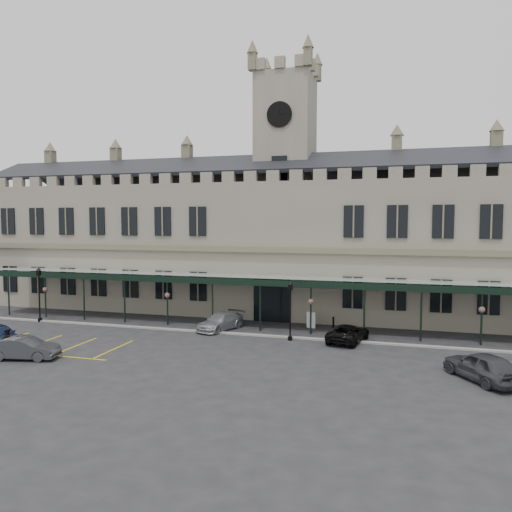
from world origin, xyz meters
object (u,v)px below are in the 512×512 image
(station_building, at_px, (285,244))
(traffic_cone, at_px, (468,368))
(car_right_a, at_px, (482,366))
(person_b, at_px, (7,341))
(car_van, at_px, (348,333))
(clock_tower, at_px, (286,173))
(lamp_post_left, at_px, (39,289))
(car_taxi, at_px, (220,322))
(car_left_b, at_px, (24,348))
(sign_board, at_px, (311,320))
(lamp_post_mid, at_px, (290,305))

(station_building, relative_size, traffic_cone, 86.18)
(car_right_a, height_order, person_b, person_b)
(station_building, bearing_deg, person_b, -125.56)
(person_b, bearing_deg, car_van, -167.67)
(clock_tower, distance_m, lamp_post_left, 24.21)
(car_right_a, bearing_deg, car_taxi, -56.29)
(car_taxi, relative_size, car_right_a, 0.96)
(traffic_cone, bearing_deg, car_left_b, -170.27)
(lamp_post_left, xyz_separation_m, car_van, (26.17, 0.16, -2.16))
(car_taxi, relative_size, car_van, 1.01)
(station_building, bearing_deg, lamp_post_left, -151.34)
(traffic_cone, xyz_separation_m, car_right_a, (0.57, -1.16, 0.47))
(sign_board, height_order, person_b, person_b)
(car_right_a, bearing_deg, sign_board, -76.04)
(clock_tower, distance_m, lamp_post_mid, 15.61)
(station_building, height_order, clock_tower, clock_tower)
(station_building, bearing_deg, car_left_b, -120.48)
(lamp_post_mid, distance_m, traffic_cone, 12.60)
(traffic_cone, relative_size, car_van, 0.15)
(clock_tower, distance_m, car_taxi, 15.86)
(car_left_b, bearing_deg, car_right_a, -95.52)
(traffic_cone, distance_m, person_b, 28.62)
(clock_tower, relative_size, car_right_a, 5.22)
(lamp_post_mid, distance_m, car_taxi, 6.62)
(lamp_post_left, xyz_separation_m, person_b, (5.09, -9.23, -1.94))
(lamp_post_mid, bearing_deg, car_left_b, -147.77)
(sign_board, height_order, car_van, sign_board)
(car_left_b, relative_size, car_van, 0.94)
(car_taxi, bearing_deg, lamp_post_left, -157.53)
(clock_tower, relative_size, person_b, 14.59)
(lamp_post_mid, relative_size, sign_board, 3.39)
(lamp_post_mid, distance_m, person_b, 19.15)
(car_right_a, bearing_deg, station_building, -81.62)
(car_van, distance_m, person_b, 23.08)
(clock_tower, height_order, car_right_a, clock_tower)
(sign_board, distance_m, person_b, 22.11)
(traffic_cone, height_order, car_left_b, car_left_b)
(traffic_cone, bearing_deg, car_taxi, 158.80)
(car_van, bearing_deg, lamp_post_left, 13.16)
(car_left_b, distance_m, car_taxi, 14.38)
(lamp_post_left, xyz_separation_m, car_taxi, (16.02, 1.26, -2.12))
(car_taxi, height_order, person_b, person_b)
(station_building, bearing_deg, sign_board, -60.71)
(traffic_cone, xyz_separation_m, car_taxi, (-17.44, 6.76, 0.32))
(car_left_b, height_order, car_taxi, car_left_b)
(traffic_cone, distance_m, car_van, 9.23)
(clock_tower, relative_size, traffic_cone, 35.62)
(person_b, bearing_deg, station_building, -137.22)
(car_right_a, bearing_deg, car_van, -73.50)
(sign_board, bearing_deg, lamp_post_left, -157.47)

